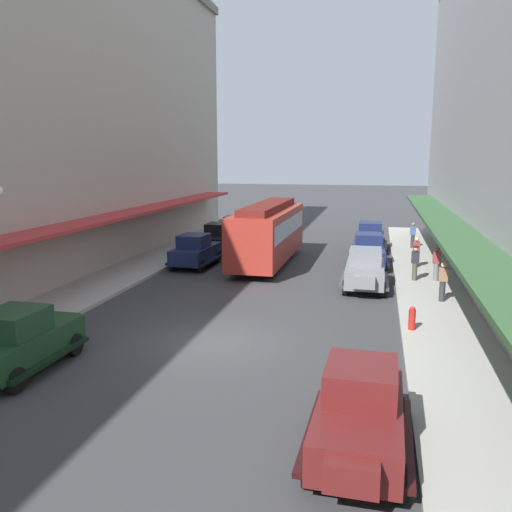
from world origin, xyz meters
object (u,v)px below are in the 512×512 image
parked_car_2 (20,339)px  fire_hydrant (412,318)px  parked_car_1 (365,269)px  parked_car_5 (218,238)px  pedestrian_2 (413,235)px  parked_car_4 (370,236)px  pedestrian_4 (416,252)px  parked_car_3 (195,250)px  parked_car_6 (236,228)px  parked_car_0 (368,250)px  parked_car_7 (360,410)px  pedestrian_3 (415,263)px  streetcar (268,231)px  pedestrian_0 (437,264)px  pedestrian_1 (443,281)px

parked_car_2 → fire_hydrant: parked_car_2 is taller
parked_car_1 → parked_car_5: same height
pedestrian_2 → parked_car_4: bearing=-159.4°
parked_car_5 → pedestrian_4: 12.29m
parked_car_3 → pedestrian_4: bearing=8.7°
parked_car_6 → pedestrian_4: bearing=-31.8°
parked_car_0 → parked_car_2: same height
parked_car_0 → parked_car_7: (0.22, -19.23, 0.00)m
parked_car_2 → parked_car_4: size_ratio=1.00×
parked_car_7 → pedestrian_2: 25.60m
parked_car_4 → fire_hydrant: (1.70, -16.42, -0.38)m
pedestrian_3 → pedestrian_4: size_ratio=1.02×
parked_car_0 → parked_car_3: bearing=-167.4°
streetcar → pedestrian_2: size_ratio=5.87×
parked_car_4 → parked_car_2: bearing=-112.8°
parked_car_7 → pedestrian_3: 15.92m
parked_car_5 → pedestrian_0: bearing=-24.8°
fire_hydrant → parked_car_2: bearing=-152.3°
streetcar → pedestrian_0: size_ratio=5.87×
parked_car_2 → parked_car_6: same height
pedestrian_0 → pedestrian_4: bearing=103.7°
parked_car_0 → pedestrian_4: bearing=-6.2°
parked_car_1 → parked_car_4: bearing=89.6°
pedestrian_3 → pedestrian_4: (0.25, 3.17, -0.02)m
parked_car_0 → pedestrian_0: parked_car_0 is taller
parked_car_6 → parked_car_7: same height
pedestrian_3 → pedestrian_1: bearing=-76.7°
parked_car_6 → parked_car_5: bearing=-89.7°
parked_car_1 → pedestrian_1: 3.79m
parked_car_3 → parked_car_7: same height
pedestrian_0 → pedestrian_4: same height
pedestrian_3 → pedestrian_0: bearing=6.8°
parked_car_6 → parked_car_1: bearing=-52.4°
pedestrian_0 → pedestrian_4: (-0.74, 3.05, 0.00)m
parked_car_7 → streetcar: streetcar is taller
parked_car_0 → streetcar: streetcar is taller
parked_car_4 → pedestrian_1: (3.12, -12.34, 0.05)m
streetcar → parked_car_4: bearing=45.8°
parked_car_2 → parked_car_4: (9.36, 22.22, 0.00)m
pedestrian_0 → pedestrian_3: size_ratio=0.98×
pedestrian_2 → parked_car_2: bearing=-117.4°
pedestrian_3 → parked_car_7: bearing=-97.4°
parked_car_3 → parked_car_4: 11.86m
parked_car_1 → parked_car_4: 10.29m
pedestrian_1 → pedestrian_2: size_ratio=1.00×
parked_car_1 → parked_car_2: same height
pedestrian_2 → parked_car_5: bearing=-163.0°
pedestrian_2 → parked_car_3: bearing=-145.3°
parked_car_7 → parked_car_4: bearing=90.5°
parked_car_5 → pedestrian_4: bearing=-13.3°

